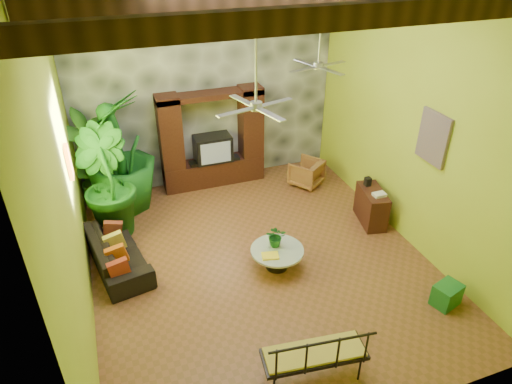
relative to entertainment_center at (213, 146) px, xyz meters
name	(u,v)px	position (x,y,z in m)	size (l,w,h in m)	color
ground	(259,259)	(0.00, -3.14, -0.97)	(7.00, 7.00, 0.00)	brown
back_wall	(205,77)	(0.00, 0.36, 1.53)	(6.00, 0.02, 5.00)	#A9BA2A
left_wall	(60,168)	(-3.00, -3.14, 1.53)	(0.02, 7.00, 5.00)	#A9BA2A
right_wall	(416,114)	(3.00, -3.14, 1.53)	(0.02, 7.00, 5.00)	#A9BA2A
stone_accent_wall	(206,78)	(0.00, 0.30, 1.53)	(5.98, 0.10, 4.98)	#3D4146
entertainment_center	(213,146)	(0.00, 0.00, 0.00)	(2.40, 0.55, 2.30)	black
ceiling_fan_front	(256,92)	(-0.20, -3.54, 2.44)	(1.28, 1.28, 1.86)	#AAAAAF
ceiling_fan_back	(319,54)	(1.60, -1.94, 2.44)	(1.28, 1.28, 1.86)	#AAAAAF
wall_art_mask	(69,162)	(-2.96, -2.14, 1.13)	(0.06, 0.32, 0.55)	#C48417
wall_art_painting	(433,138)	(2.96, -3.74, 1.33)	(0.06, 0.70, 0.90)	#295898
sofa	(116,251)	(-2.49, -2.35, -0.67)	(2.04, 0.80, 0.60)	black
wicker_armchair	(306,173)	(2.06, -0.84, -0.65)	(0.67, 0.69, 0.63)	olive
tall_plant_a	(93,163)	(-2.65, -0.32, 0.18)	(1.21, 0.82, 2.29)	#255817
tall_plant_b	(105,183)	(-2.48, -1.23, 0.16)	(1.24, 1.00, 2.25)	#165618
tall_plant_c	(120,153)	(-2.10, -0.34, 0.33)	(1.46, 1.46, 2.60)	#19611C
coffee_table	(277,256)	(0.24, -3.44, -0.71)	(0.97, 0.97, 0.40)	black
centerpiece_plant	(276,236)	(0.26, -3.32, -0.36)	(0.36, 0.31, 0.40)	#17581B
yellow_tray	(270,256)	(0.05, -3.59, -0.55)	(0.30, 0.21, 0.03)	yellow
iron_bench	(317,354)	(-0.18, -5.87, -0.42)	(1.48, 0.69, 0.57)	black
side_console	(371,206)	(2.65, -2.74, -0.59)	(0.42, 0.93, 0.74)	#392512
green_bin	(447,295)	(2.52, -5.27, -0.77)	(0.45, 0.34, 0.39)	#1B6620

